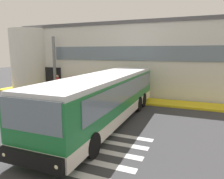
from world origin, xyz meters
name	(u,v)px	position (x,y,z in m)	size (l,w,h in m)	color
ground_plane	(94,116)	(0.00, 0.00, -0.01)	(80.00, 90.00, 0.02)	#353538
bay_paint_stripes	(91,149)	(2.00, -4.20, 0.00)	(4.40, 3.96, 0.01)	silver
terminal_building	(136,58)	(-0.69, 11.64, 3.26)	(24.05, 13.80, 6.53)	silver
boarding_curb	(120,99)	(0.00, 4.80, 0.07)	(26.25, 2.00, 0.15)	yellow
entry_support_column	(54,64)	(-7.00, 5.40, 2.75)	(0.28, 0.28, 5.20)	slate
bus_main_foreground	(106,99)	(1.15, -0.75, 1.34)	(3.03, 12.09, 2.70)	#1E7238
passenger_near_column	(58,83)	(-6.18, 4.74, 1.11)	(0.52, 0.50, 1.68)	#1E2338
passenger_by_doorway	(72,83)	(-4.92, 5.12, 1.08)	(0.40, 0.49, 1.68)	#1E2338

